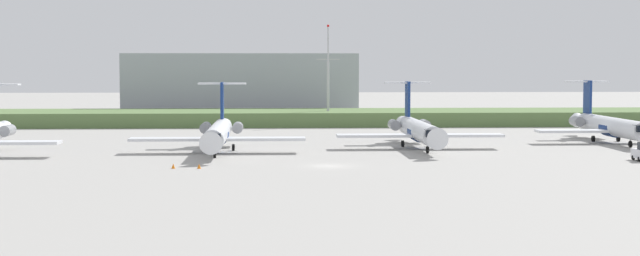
# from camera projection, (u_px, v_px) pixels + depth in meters

# --- Properties ---
(ground_plane) EXTENTS (500.00, 500.00, 0.00)m
(ground_plane) POSITION_uv_depth(u_px,v_px,m) (317.00, 144.00, 138.65)
(ground_plane) COLOR #9E9B96
(grass_berm) EXTENTS (320.00, 20.00, 2.67)m
(grass_berm) POSITION_uv_depth(u_px,v_px,m) (306.00, 118.00, 183.06)
(grass_berm) COLOR #597542
(grass_berm) RESTS_ON ground
(regional_jet_third) EXTENTS (22.81, 31.00, 9.00)m
(regional_jet_third) POSITION_uv_depth(u_px,v_px,m) (218.00, 133.00, 125.92)
(regional_jet_third) COLOR silver
(regional_jet_third) RESTS_ON ground
(regional_jet_fourth) EXTENTS (22.81, 31.00, 9.00)m
(regional_jet_fourth) POSITION_uv_depth(u_px,v_px,m) (418.00, 130.00, 132.13)
(regional_jet_fourth) COLOR silver
(regional_jet_fourth) RESTS_ON ground
(regional_jet_fifth) EXTENTS (22.81, 31.00, 9.00)m
(regional_jet_fifth) POSITION_uv_depth(u_px,v_px,m) (610.00, 125.00, 140.91)
(regional_jet_fifth) COLOR silver
(regional_jet_fifth) RESTS_ON ground
(antenna_mast) EXTENTS (4.40, 0.50, 19.03)m
(antenna_mast) POSITION_uv_depth(u_px,v_px,m) (328.00, 83.00, 181.50)
(antenna_mast) COLOR #B2B2B7
(antenna_mast) RESTS_ON ground
(distant_hangar) EXTENTS (49.43, 20.94, 13.78)m
(distant_hangar) POSITION_uv_depth(u_px,v_px,m) (242.00, 85.00, 208.52)
(distant_hangar) COLOR #9EA3AD
(distant_hangar) RESTS_ON ground
(safety_cone_front_marker) EXTENTS (0.44, 0.44, 0.55)m
(safety_cone_front_marker) POSITION_uv_depth(u_px,v_px,m) (173.00, 166.00, 106.17)
(safety_cone_front_marker) COLOR orange
(safety_cone_front_marker) RESTS_ON ground
(safety_cone_mid_marker) EXTENTS (0.44, 0.44, 0.55)m
(safety_cone_mid_marker) POSITION_uv_depth(u_px,v_px,m) (199.00, 166.00, 106.10)
(safety_cone_mid_marker) COLOR orange
(safety_cone_mid_marker) RESTS_ON ground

